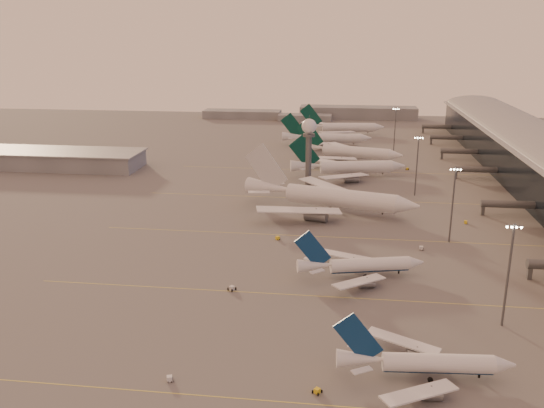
# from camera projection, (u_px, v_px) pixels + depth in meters

# --- Properties ---
(ground) EXTENTS (700.00, 700.00, 0.00)m
(ground) POSITION_uv_depth(u_px,v_px,m) (255.00, 311.00, 140.35)
(ground) COLOR #545151
(ground) RESTS_ON ground
(taxiway_markings) EXTENTS (180.00, 185.25, 0.02)m
(taxiway_markings) POSITION_uv_depth(u_px,v_px,m) (371.00, 238.00, 189.91)
(taxiway_markings) COLOR gold
(taxiway_markings) RESTS_ON ground
(hangar) EXTENTS (82.00, 27.00, 8.50)m
(hangar) POSITION_uv_depth(u_px,v_px,m) (60.00, 159.00, 286.59)
(hangar) COLOR slate
(hangar) RESTS_ON ground
(radar_tower) EXTENTS (6.40, 6.40, 31.10)m
(radar_tower) POSITION_uv_depth(u_px,v_px,m) (309.00, 139.00, 247.68)
(radar_tower) COLOR #4F5155
(radar_tower) RESTS_ON ground
(mast_a) EXTENTS (3.60, 0.56, 25.00)m
(mast_a) POSITION_uv_depth(u_px,v_px,m) (509.00, 271.00, 129.37)
(mast_a) COLOR #4F5155
(mast_a) RESTS_ON ground
(mast_b) EXTENTS (3.60, 0.56, 25.00)m
(mast_b) POSITION_uv_depth(u_px,v_px,m) (453.00, 201.00, 181.97)
(mast_b) COLOR #4F5155
(mast_b) RESTS_ON ground
(mast_c) EXTENTS (3.60, 0.56, 25.00)m
(mast_c) POSITION_uv_depth(u_px,v_px,m) (417.00, 163.00, 234.82)
(mast_c) COLOR #4F5155
(mast_c) RESTS_ON ground
(mast_d) EXTENTS (3.60, 0.56, 25.00)m
(mast_d) POSITION_uv_depth(u_px,v_px,m) (395.00, 128.00, 320.55)
(mast_d) COLOR #4F5155
(mast_d) RESTS_ON ground
(distant_horizon) EXTENTS (165.00, 37.50, 9.00)m
(distant_horizon) POSITION_uv_depth(u_px,v_px,m) (323.00, 113.00, 447.74)
(distant_horizon) COLOR slate
(distant_horizon) RESTS_ON ground
(narrowbody_near) EXTENTS (35.60, 28.34, 13.90)m
(narrowbody_near) POSITION_uv_depth(u_px,v_px,m) (425.00, 366.00, 112.21)
(narrowbody_near) COLOR silver
(narrowbody_near) RESTS_ON ground
(narrowbody_mid) EXTENTS (36.05, 28.44, 14.31)m
(narrowbody_mid) POSITION_uv_depth(u_px,v_px,m) (361.00, 267.00, 158.75)
(narrowbody_mid) COLOR silver
(narrowbody_mid) RESTS_ON ground
(widebody_white) EXTENTS (66.72, 52.73, 24.09)m
(widebody_white) POSITION_uv_depth(u_px,v_px,m) (330.00, 201.00, 216.44)
(widebody_white) COLOR silver
(widebody_white) RESTS_ON ground
(greentail_a) EXTENTS (54.54, 43.67, 19.97)m
(greentail_a) POSITION_uv_depth(u_px,v_px,m) (348.00, 170.00, 268.10)
(greentail_a) COLOR silver
(greentail_a) RESTS_ON ground
(greentail_b) EXTENTS (56.21, 44.77, 20.95)m
(greentail_b) POSITION_uv_depth(u_px,v_px,m) (349.00, 154.00, 300.95)
(greentail_b) COLOR silver
(greentail_b) RESTS_ON ground
(greentail_c) EXTENTS (53.88, 43.37, 19.57)m
(greentail_c) POSITION_uv_depth(u_px,v_px,m) (327.00, 140.00, 341.18)
(greentail_c) COLOR silver
(greentail_c) RESTS_ON ground
(greentail_d) EXTENTS (55.68, 44.77, 20.24)m
(greentail_d) POSITION_uv_depth(u_px,v_px,m) (343.00, 129.00, 378.20)
(greentail_d) COLOR silver
(greentail_d) RESTS_ON ground
(gsv_truck_a) EXTENTS (6.07, 3.71, 2.31)m
(gsv_truck_a) POSITION_uv_depth(u_px,v_px,m) (172.00, 376.00, 111.78)
(gsv_truck_a) COLOR silver
(gsv_truck_a) RESTS_ON ground
(gsv_tug_near) EXTENTS (3.53, 3.95, 0.97)m
(gsv_tug_near) POSITION_uv_depth(u_px,v_px,m) (317.00, 391.00, 108.14)
(gsv_tug_near) COLOR yellow
(gsv_tug_near) RESTS_ON ground
(gsv_tug_mid) EXTENTS (4.55, 4.07, 1.12)m
(gsv_tug_mid) POSITION_uv_depth(u_px,v_px,m) (232.00, 288.00, 151.12)
(gsv_tug_mid) COLOR silver
(gsv_tug_mid) RESTS_ON ground
(gsv_truck_b) EXTENTS (6.13, 2.68, 2.41)m
(gsv_truck_b) POSITION_uv_depth(u_px,v_px,m) (423.00, 246.00, 178.86)
(gsv_truck_b) COLOR silver
(gsv_truck_b) RESTS_ON ground
(gsv_truck_c) EXTENTS (5.76, 5.50, 2.37)m
(gsv_truck_c) POSITION_uv_depth(u_px,v_px,m) (279.00, 236.00, 187.94)
(gsv_truck_c) COLOR yellow
(gsv_truck_c) RESTS_ON ground
(gsv_catering_b) EXTENTS (5.42, 3.23, 4.16)m
(gsv_catering_b) POSITION_uv_depth(u_px,v_px,m) (467.00, 218.00, 203.14)
(gsv_catering_b) COLOR yellow
(gsv_catering_b) RESTS_ON ground
(gsv_tug_far) EXTENTS (3.38, 3.56, 0.88)m
(gsv_tug_far) POSITION_uv_depth(u_px,v_px,m) (317.00, 203.00, 227.14)
(gsv_tug_far) COLOR silver
(gsv_tug_far) RESTS_ON ground
(gsv_truck_d) EXTENTS (4.06, 6.45, 2.45)m
(gsv_truck_d) POSITION_uv_depth(u_px,v_px,m) (274.00, 178.00, 261.15)
(gsv_truck_d) COLOR silver
(gsv_truck_d) RESTS_ON ground
(gsv_tug_hangar) EXTENTS (3.72, 2.64, 0.97)m
(gsv_tug_hangar) POSITION_uv_depth(u_px,v_px,m) (407.00, 169.00, 282.60)
(gsv_tug_hangar) COLOR yellow
(gsv_tug_hangar) RESTS_ON ground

